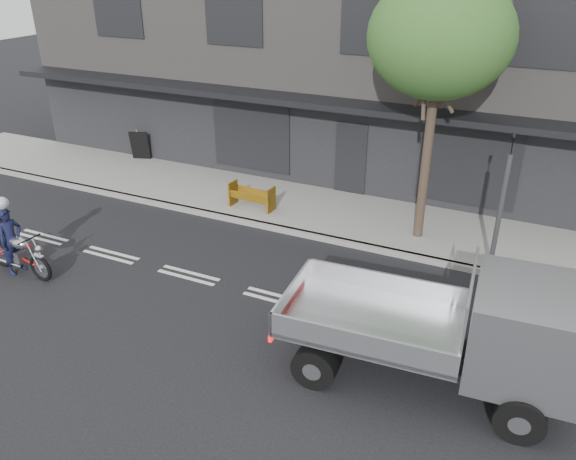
# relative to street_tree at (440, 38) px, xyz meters

# --- Properties ---
(ground) EXTENTS (80.00, 80.00, 0.00)m
(ground) POSITION_rel_street_tree_xyz_m (-2.20, -4.20, -5.28)
(ground) COLOR black
(ground) RESTS_ON ground
(sidewalk) EXTENTS (32.00, 3.20, 0.15)m
(sidewalk) POSITION_rel_street_tree_xyz_m (-2.20, 0.50, -5.20)
(sidewalk) COLOR gray
(sidewalk) RESTS_ON ground
(kerb) EXTENTS (32.00, 0.20, 0.15)m
(kerb) POSITION_rel_street_tree_xyz_m (-2.20, -1.10, -5.20)
(kerb) COLOR gray
(kerb) RESTS_ON ground
(building_main) EXTENTS (26.00, 10.00, 8.00)m
(building_main) POSITION_rel_street_tree_xyz_m (-2.20, 7.10, -1.28)
(building_main) COLOR slate
(building_main) RESTS_ON ground
(street_tree) EXTENTS (3.40, 3.40, 6.74)m
(street_tree) POSITION_rel_street_tree_xyz_m (0.00, 0.00, 0.00)
(street_tree) COLOR #382B21
(street_tree) RESTS_ON ground
(traffic_light_pole) EXTENTS (0.12, 0.12, 3.50)m
(traffic_light_pole) POSITION_rel_street_tree_xyz_m (2.00, -0.85, -3.63)
(traffic_light_pole) COLOR #2D2D30
(traffic_light_pole) RESTS_ON ground
(motorcycle) EXTENTS (2.13, 0.62, 1.09)m
(motorcycle) POSITION_rel_street_tree_xyz_m (-8.35, -5.80, -4.72)
(motorcycle) COLOR black
(motorcycle) RESTS_ON ground
(rider) EXTENTS (0.45, 0.64, 1.70)m
(rider) POSITION_rel_street_tree_xyz_m (-8.51, -5.80, -4.43)
(rider) COLOR black
(rider) RESTS_ON ground
(flatbed_ute) EXTENTS (5.23, 2.41, 2.37)m
(flatbed_ute) POSITION_rel_street_tree_xyz_m (2.49, -5.35, -3.93)
(flatbed_ute) COLOR black
(flatbed_ute) RESTS_ON ground
(construction_barrier) EXTENTS (1.42, 0.66, 0.77)m
(construction_barrier) POSITION_rel_street_tree_xyz_m (-4.94, -0.51, -4.74)
(construction_barrier) COLOR orange
(construction_barrier) RESTS_ON sidewalk
(sandwich_board) EXTENTS (0.79, 0.65, 1.07)m
(sandwich_board) POSITION_rel_street_tree_xyz_m (-10.71, 1.80, -4.59)
(sandwich_board) COLOR black
(sandwich_board) RESTS_ON sidewalk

